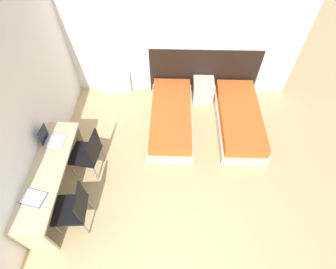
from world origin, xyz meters
TOP-DOWN VIEW (x-y plane):
  - wall_back at (0.00, 3.88)m, footprint 5.12×0.05m
  - wall_left at (-2.08, 1.93)m, footprint 0.05×4.86m
  - headboard_panel at (0.72, 3.85)m, footprint 2.32×0.03m
  - bed_near_window at (0.04, 2.84)m, footprint 0.86×1.96m
  - bed_near_door at (1.40, 2.84)m, footprint 0.86×1.96m
  - nightstand at (0.72, 3.61)m, footprint 0.43×0.42m
  - radiator at (-1.22, 3.76)m, footprint 0.70×0.12m
  - desk at (-1.80, 1.26)m, footprint 0.52×1.89m
  - chair_near_laptop at (-1.33, 1.74)m, footprint 0.53×0.53m
  - chair_near_notebook at (-1.33, 0.78)m, footprint 0.50×0.50m
  - laptop at (-1.87, 1.80)m, footprint 0.32×0.26m
  - open_notebook at (-1.84, 0.82)m, footprint 0.37×0.30m

SIDE VIEW (x-z plane):
  - bed_near_window at x=0.04m, z-range -0.01..0.39m
  - bed_near_door at x=1.40m, z-range -0.01..0.39m
  - nightstand at x=0.72m, z-range 0.00..0.49m
  - radiator at x=-1.22m, z-range 0.00..0.50m
  - chair_near_laptop at x=-1.33m, z-range 0.05..0.97m
  - chair_near_notebook at x=-1.33m, z-range 0.05..0.97m
  - headboard_panel at x=0.72m, z-range 0.00..1.08m
  - desk at x=-1.80m, z-range 0.20..0.92m
  - open_notebook at x=-1.84m, z-range 0.72..0.74m
  - laptop at x=-1.87m, z-range 0.63..0.95m
  - wall_back at x=0.00m, z-range 0.00..2.70m
  - wall_left at x=-2.08m, z-range 0.00..2.70m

